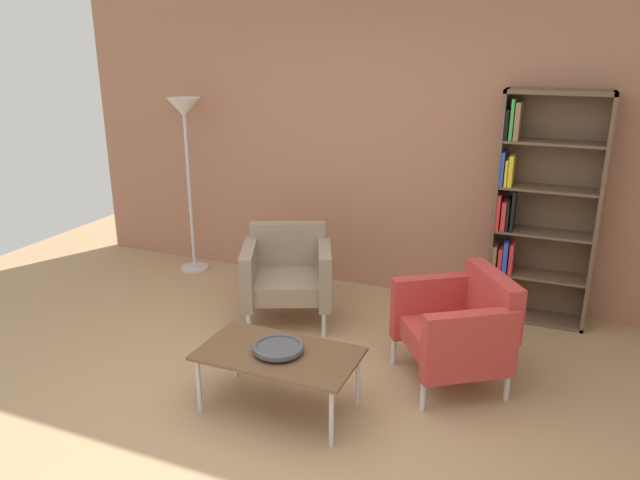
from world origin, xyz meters
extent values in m
plane|color=tan|center=(0.00, 0.00, 0.00)|extent=(8.32, 8.32, 0.00)
cube|color=#A87056|center=(0.00, 2.46, 1.45)|extent=(6.40, 0.12, 2.90)
cube|color=brown|center=(0.99, 2.23, 0.95)|extent=(0.03, 0.30, 1.90)
cube|color=brown|center=(1.76, 2.23, 0.95)|extent=(0.03, 0.30, 1.90)
cube|color=brown|center=(1.38, 2.23, 1.89)|extent=(0.80, 0.30, 0.03)
cube|color=brown|center=(1.38, 2.23, 0.01)|extent=(0.80, 0.30, 0.03)
cube|color=brown|center=(1.38, 2.37, 0.95)|extent=(0.80, 0.02, 1.90)
cube|color=brown|center=(1.38, 2.23, 0.40)|extent=(0.76, 0.28, 0.02)
cube|color=brown|center=(1.38, 2.23, 0.77)|extent=(0.76, 0.28, 0.02)
cube|color=brown|center=(1.38, 2.23, 1.13)|extent=(0.76, 0.28, 0.02)
cube|color=brown|center=(1.38, 2.23, 1.50)|extent=(0.76, 0.28, 0.02)
cube|color=black|center=(1.03, 2.19, 0.15)|extent=(0.04, 0.21, 0.22)
cube|color=orange|center=(1.07, 2.19, 0.14)|extent=(0.03, 0.19, 0.21)
cube|color=white|center=(1.11, 2.19, 0.16)|extent=(0.03, 0.20, 0.24)
cube|color=orange|center=(1.15, 2.19, 0.18)|extent=(0.02, 0.20, 0.27)
cube|color=olive|center=(1.03, 2.21, 0.52)|extent=(0.04, 0.24, 0.22)
cube|color=red|center=(1.07, 2.19, 0.51)|extent=(0.03, 0.19, 0.21)
cube|color=blue|center=(1.11, 2.19, 0.54)|extent=(0.04, 0.21, 0.27)
cube|color=red|center=(1.16, 2.18, 0.54)|extent=(0.03, 0.17, 0.26)
cube|color=red|center=(1.02, 2.21, 0.92)|extent=(0.03, 0.24, 0.29)
cube|color=red|center=(1.07, 2.19, 0.90)|extent=(0.03, 0.19, 0.24)
cube|color=black|center=(1.10, 2.22, 0.90)|extent=(0.02, 0.25, 0.25)
cube|color=black|center=(1.14, 2.18, 0.94)|extent=(0.02, 0.18, 0.33)
cube|color=blue|center=(1.02, 2.21, 1.28)|extent=(0.03, 0.23, 0.27)
cube|color=yellow|center=(1.06, 2.20, 1.25)|extent=(0.02, 0.23, 0.21)
cube|color=yellow|center=(1.09, 2.19, 1.27)|extent=(0.03, 0.19, 0.25)
cube|color=black|center=(1.02, 2.19, 1.63)|extent=(0.03, 0.20, 0.23)
cube|color=green|center=(1.06, 2.19, 1.67)|extent=(0.02, 0.20, 0.32)
cube|color=olive|center=(1.10, 2.21, 1.66)|extent=(0.04, 0.25, 0.29)
cube|color=brown|center=(-0.03, 0.21, 0.39)|extent=(1.00, 0.56, 0.02)
cylinder|color=silver|center=(-0.48, -0.02, 0.19)|extent=(0.03, 0.03, 0.38)
cylinder|color=silver|center=(0.42, -0.02, 0.19)|extent=(0.03, 0.03, 0.38)
cylinder|color=silver|center=(-0.48, 0.44, 0.19)|extent=(0.03, 0.03, 0.38)
cylinder|color=silver|center=(0.42, 0.44, 0.19)|extent=(0.03, 0.03, 0.38)
cylinder|color=#4C4C51|center=(-0.03, 0.21, 0.41)|extent=(0.13, 0.13, 0.02)
cylinder|color=#4C4C51|center=(-0.03, 0.21, 0.43)|extent=(0.32, 0.32, 0.02)
torus|color=#4C4C51|center=(-0.03, 0.21, 0.44)|extent=(0.32, 0.32, 0.02)
cube|color=gray|center=(-0.54, 1.40, 0.32)|extent=(0.82, 0.79, 0.16)
cube|color=gray|center=(-0.65, 1.64, 0.59)|extent=(0.63, 0.37, 0.38)
cube|color=gray|center=(-0.82, 1.25, 0.43)|extent=(0.34, 0.61, 0.46)
cube|color=gray|center=(-0.25, 1.50, 0.43)|extent=(0.34, 0.61, 0.46)
cylinder|color=silver|center=(-0.69, 0.99, 0.12)|extent=(0.04, 0.04, 0.24)
cylinder|color=silver|center=(-0.14, 1.23, 0.12)|extent=(0.04, 0.04, 0.24)
cylinder|color=silver|center=(-0.92, 1.52, 0.12)|extent=(0.04, 0.04, 0.24)
cylinder|color=silver|center=(-0.37, 1.76, 0.12)|extent=(0.04, 0.04, 0.24)
cube|color=#B73833|center=(0.92, 0.96, 0.32)|extent=(0.84, 0.86, 0.16)
cube|color=#B73833|center=(1.14, 1.11, 0.59)|extent=(0.46, 0.60, 0.38)
cube|color=#B73833|center=(0.73, 1.20, 0.43)|extent=(0.57, 0.43, 0.46)
cube|color=#B73833|center=(1.07, 0.69, 0.43)|extent=(0.57, 0.43, 0.46)
cylinder|color=silver|center=(0.49, 1.03, 0.12)|extent=(0.04, 0.04, 0.24)
cylinder|color=silver|center=(0.83, 0.54, 0.12)|extent=(0.04, 0.04, 0.24)
cylinder|color=silver|center=(0.97, 1.36, 0.12)|extent=(0.04, 0.04, 0.24)
cylinder|color=silver|center=(1.31, 0.86, 0.12)|extent=(0.04, 0.04, 0.24)
cylinder|color=silver|center=(-1.96, 2.12, 0.01)|extent=(0.28, 0.28, 0.02)
cylinder|color=silver|center=(-1.96, 2.12, 0.85)|extent=(0.03, 0.03, 1.65)
cone|color=white|center=(-1.96, 2.12, 1.65)|extent=(0.32, 0.32, 0.18)
camera|label=1|loc=(1.52, -2.81, 2.25)|focal=34.02mm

